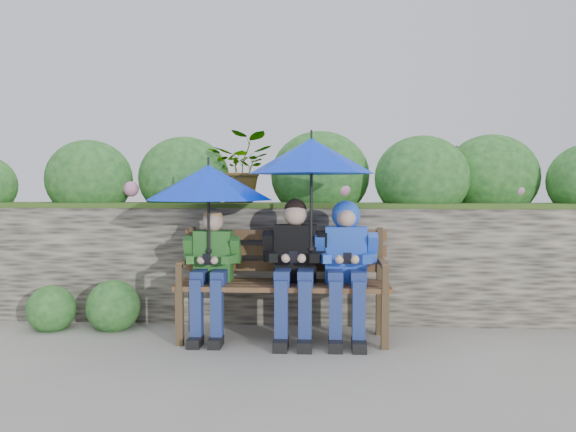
# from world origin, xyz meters

# --- Properties ---
(ground) EXTENTS (60.00, 60.00, 0.00)m
(ground) POSITION_xyz_m (0.00, 0.00, 0.00)
(ground) COLOR gray
(ground) RESTS_ON ground
(garden_backdrop) EXTENTS (8.00, 2.85, 1.72)m
(garden_backdrop) POSITION_xyz_m (0.01, 1.62, 0.59)
(garden_backdrop) COLOR #34322C
(garden_backdrop) RESTS_ON ground
(park_bench) EXTENTS (1.61, 0.47, 0.85)m
(park_bench) POSITION_xyz_m (-0.04, 0.18, 0.48)
(park_bench) COLOR #4A3923
(park_bench) RESTS_ON ground
(boy_left) EXTENTS (0.43, 0.50, 1.01)m
(boy_left) POSITION_xyz_m (-0.59, 0.12, 0.57)
(boy_left) COLOR #2D6D1C
(boy_left) RESTS_ON ground
(boy_middle) EXTENTS (0.49, 0.57, 1.08)m
(boy_middle) POSITION_xyz_m (0.05, 0.11, 0.60)
(boy_middle) COLOR black
(boy_middle) RESTS_ON ground
(boy_right) EXTENTS (0.47, 0.58, 1.07)m
(boy_right) POSITION_xyz_m (0.44, 0.12, 0.63)
(boy_right) COLOR #1F33CB
(boy_right) RESTS_ON ground
(umbrella_left) EXTENTS (0.98, 0.98, 0.74)m
(umbrella_left) POSITION_xyz_m (-0.61, 0.11, 1.20)
(umbrella_left) COLOR #0028E1
(umbrella_left) RESTS_ON ground
(umbrella_right) EXTENTS (0.95, 0.95, 0.92)m
(umbrella_right) POSITION_xyz_m (0.18, 0.11, 1.40)
(umbrella_right) COLOR #0028E1
(umbrella_right) RESTS_ON ground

